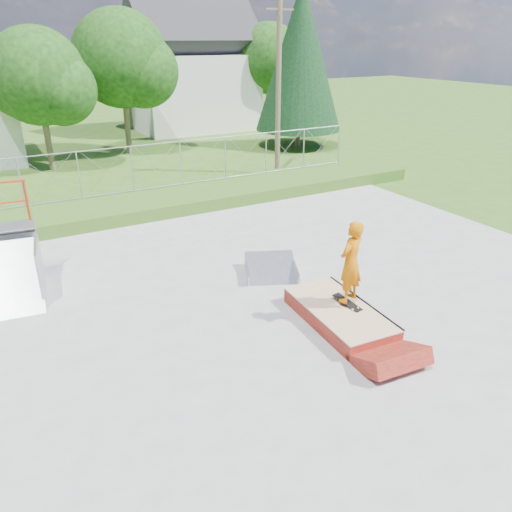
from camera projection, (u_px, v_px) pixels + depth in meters
The scene contains 15 objects.
ground at pixel (269, 326), 11.48m from camera, with size 120.00×120.00×0.00m, color #355919.
concrete_pad at pixel (269, 325), 11.47m from camera, with size 20.00×16.00×0.04m, color gray.
grass_berm at pixel (143, 204), 18.98m from camera, with size 24.00×3.00×0.50m, color #355919.
grind_box at pixel (339, 315), 11.48m from camera, with size 1.58×2.95×0.42m.
flat_bank_ramp at pixel (271, 269), 13.80m from camera, with size 1.38×1.47×0.42m, color #9B9EA3, non-canonical shape.
skateboard at pixel (347, 303), 11.51m from camera, with size 0.22×0.80×0.02m, color black.
skater at pixel (350, 265), 11.12m from camera, with size 0.70×0.46×1.91m, color #D46A04.
chain_link_fence at pixel (132, 169), 19.32m from camera, with size 20.00×0.06×1.80m, color #9EA2A8, non-canonical shape.
gable_house at pixel (192, 72), 34.74m from camera, with size 8.40×6.08×8.94m.
utility_pole at pixel (278, 87), 22.81m from camera, with size 0.24×0.24×8.00m, color brown.
tree_left_near at pixel (44, 80), 23.26m from camera, with size 4.76×4.48×6.65m.
tree_center at pixel (127, 63), 26.62m from camera, with size 5.44×5.12×7.60m.
tree_right_far at pixel (273, 61), 35.06m from camera, with size 5.10×4.80×7.12m.
tree_back_mid at pixel (131, 76), 34.62m from camera, with size 4.08×3.84×5.70m.
conifer_tree at pixel (300, 57), 28.39m from camera, with size 5.04×5.04×9.10m.
Camera 1 is at (-5.07, -8.47, 6.09)m, focal length 35.00 mm.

